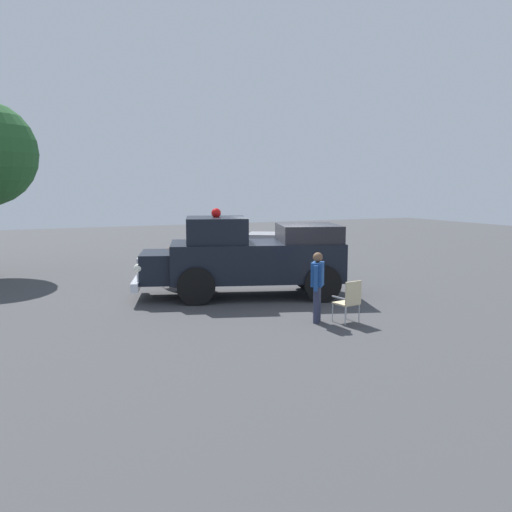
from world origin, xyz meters
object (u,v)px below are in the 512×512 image
Objects in this scene: lawn_chair_by_car at (350,299)px; traffic_cone at (176,268)px; classic_hot_rod at (265,252)px; spectator_standing at (317,282)px; spectator_seated at (172,266)px; vintage_fire_truck at (248,256)px; lawn_chair_near_truck at (168,269)px.

traffic_cone is at bearing -77.92° from lawn_chair_by_car.
spectator_standing is (2.24, 7.47, 0.22)m from classic_hot_rod.
spectator_seated is 2.03× the size of traffic_cone.
classic_hot_rod is at bearing -121.91° from vintage_fire_truck.
lawn_chair_near_truck is at bearing 66.83° from traffic_cone.
lawn_chair_near_truck is at bearing -71.39° from spectator_standing.
classic_hot_rod is 3.40m from traffic_cone.
vintage_fire_truck is at bearing -77.39° from lawn_chair_by_car.
spectator_standing is 2.64× the size of traffic_cone.
lawn_chair_by_car is 0.61× the size of spectator_standing.
vintage_fire_truck is 3.52m from spectator_standing.
spectator_seated reaches higher than lawn_chair_by_car.
vintage_fire_truck reaches higher than spectator_standing.
lawn_chair_near_truck is 6.18m from spectator_standing.
lawn_chair_near_truck is (4.21, 1.63, -0.16)m from classic_hot_rod.
spectator_standing is (0.65, -0.40, 0.37)m from lawn_chair_by_car.
vintage_fire_truck is at bearing 58.09° from classic_hot_rod.
spectator_seated reaches higher than lawn_chair_near_truck.
classic_hot_rod reaches higher than spectator_seated.
vintage_fire_truck reaches higher than lawn_chair_by_car.
vintage_fire_truck is at bearing -86.28° from spectator_standing.
lawn_chair_by_car is 1.61× the size of traffic_cone.
lawn_chair_near_truck is 0.79× the size of spectator_seated.
traffic_cone is at bearing -6.19° from classic_hot_rod.
lawn_chair_near_truck is 6.77m from lawn_chair_by_car.
classic_hot_rod is 2.79× the size of spectator_standing.
traffic_cone is at bearing -78.41° from vintage_fire_truck.
spectator_standing is at bearing 73.31° from classic_hot_rod.
vintage_fire_truck is 1.35× the size of classic_hot_rod.
classic_hot_rod is 3.62× the size of spectator_seated.
lawn_chair_by_car reaches higher than traffic_cone.
vintage_fire_truck is at bearing 124.21° from spectator_seated.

